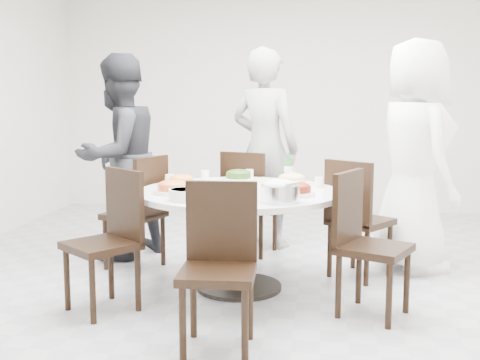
# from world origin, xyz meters

# --- Properties ---
(floor) EXTENTS (6.00, 6.00, 0.01)m
(floor) POSITION_xyz_m (0.00, 0.00, 0.00)
(floor) COLOR #B3B3B8
(floor) RESTS_ON ground
(wall_back) EXTENTS (6.00, 0.01, 2.80)m
(wall_back) POSITION_xyz_m (0.00, 3.00, 1.40)
(wall_back) COLOR silver
(wall_back) RESTS_ON ground
(wall_front) EXTENTS (6.00, 0.01, 2.80)m
(wall_front) POSITION_xyz_m (0.00, -3.00, 1.40)
(wall_front) COLOR silver
(wall_front) RESTS_ON ground
(dining_table) EXTENTS (1.50, 1.50, 0.75)m
(dining_table) POSITION_xyz_m (-0.28, -0.25, 0.38)
(dining_table) COLOR white
(dining_table) RESTS_ON floor
(chair_ne) EXTENTS (0.59, 0.59, 0.95)m
(chair_ne) POSITION_xyz_m (0.64, 0.18, 0.47)
(chair_ne) COLOR black
(chair_ne) RESTS_ON floor
(chair_n) EXTENTS (0.52, 0.52, 0.95)m
(chair_n) POSITION_xyz_m (-0.32, 0.80, 0.47)
(chair_n) COLOR black
(chair_n) RESTS_ON floor
(chair_nw) EXTENTS (0.54, 0.54, 0.95)m
(chair_nw) POSITION_xyz_m (-1.23, 0.19, 0.47)
(chair_nw) COLOR black
(chair_nw) RESTS_ON floor
(chair_sw) EXTENTS (0.59, 0.59, 0.95)m
(chair_sw) POSITION_xyz_m (-1.13, -0.84, 0.47)
(chair_sw) COLOR black
(chair_sw) RESTS_ON floor
(chair_s) EXTENTS (0.44, 0.44, 0.95)m
(chair_s) POSITION_xyz_m (-0.24, -1.36, 0.47)
(chair_s) COLOR black
(chair_s) RESTS_ON floor
(chair_se) EXTENTS (0.56, 0.56, 0.95)m
(chair_se) POSITION_xyz_m (0.67, -0.68, 0.47)
(chair_se) COLOR black
(chair_se) RESTS_ON floor
(diner_right) EXTENTS (0.91, 1.09, 1.90)m
(diner_right) POSITION_xyz_m (1.07, 0.49, 0.95)
(diner_right) COLOR white
(diner_right) RESTS_ON floor
(diner_middle) EXTENTS (0.81, 0.69, 1.89)m
(diner_middle) POSITION_xyz_m (-0.22, 1.11, 0.95)
(diner_middle) COLOR black
(diner_middle) RESTS_ON floor
(diner_left) EXTENTS (1.01, 1.09, 1.81)m
(diner_left) POSITION_xyz_m (-1.46, 0.50, 0.90)
(diner_left) COLOR black
(diner_left) RESTS_ON floor
(dish_greens) EXTENTS (0.26, 0.26, 0.07)m
(dish_greens) POSITION_xyz_m (-0.35, 0.24, 0.78)
(dish_greens) COLOR white
(dish_greens) RESTS_ON dining_table
(dish_pale) EXTENTS (0.27, 0.27, 0.07)m
(dish_pale) POSITION_xyz_m (0.09, 0.05, 0.79)
(dish_pale) COLOR white
(dish_pale) RESTS_ON dining_table
(dish_orange) EXTENTS (0.24, 0.24, 0.06)m
(dish_orange) POSITION_xyz_m (-0.74, -0.12, 0.78)
(dish_orange) COLOR white
(dish_orange) RESTS_ON dining_table
(dish_redbrown) EXTENTS (0.26, 0.26, 0.06)m
(dish_redbrown) POSITION_xyz_m (0.15, -0.43, 0.78)
(dish_redbrown) COLOR white
(dish_redbrown) RESTS_ON dining_table
(dish_tofu) EXTENTS (0.29, 0.29, 0.07)m
(dish_tofu) POSITION_xyz_m (-0.72, -0.46, 0.79)
(dish_tofu) COLOR white
(dish_tofu) RESTS_ON dining_table
(rice_bowl) EXTENTS (0.26, 0.26, 0.11)m
(rice_bowl) POSITION_xyz_m (0.06, -0.69, 0.81)
(rice_bowl) COLOR silver
(rice_bowl) RESTS_ON dining_table
(soup_bowl) EXTENTS (0.24, 0.24, 0.07)m
(soup_bowl) POSITION_xyz_m (-0.57, -0.71, 0.79)
(soup_bowl) COLOR white
(soup_bowl) RESTS_ON dining_table
(beverage_bottle) EXTENTS (0.07, 0.07, 0.23)m
(beverage_bottle) POSITION_xyz_m (0.05, 0.27, 0.87)
(beverage_bottle) COLOR #2C6E2F
(beverage_bottle) RESTS_ON dining_table
(tea_cups) EXTENTS (0.07, 0.07, 0.08)m
(tea_cups) POSITION_xyz_m (-0.24, 0.39, 0.79)
(tea_cups) COLOR white
(tea_cups) RESTS_ON dining_table
(chopsticks) EXTENTS (0.24, 0.04, 0.01)m
(chopsticks) POSITION_xyz_m (-0.32, 0.39, 0.76)
(chopsticks) COLOR tan
(chopsticks) RESTS_ON dining_table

